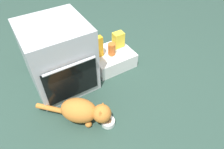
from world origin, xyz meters
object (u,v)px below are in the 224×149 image
object	(u,v)px
oven	(59,57)
snack_bag	(118,40)
pantry_cabinet	(112,58)
sauce_jar	(112,49)
juice_carton	(98,47)
food_bowl	(108,122)
cat	(83,111)

from	to	relation	value
oven	snack_bag	bearing A→B (deg)	3.10
pantry_cabinet	sauce_jar	bearing A→B (deg)	-119.89
juice_carton	food_bowl	bearing A→B (deg)	-113.01
juice_carton	cat	bearing A→B (deg)	-129.69
sauce_jar	juice_carton	bearing A→B (deg)	157.99
cat	juice_carton	size ratio (longest dim) A/B	2.27
food_bowl	juice_carton	distance (m)	0.81
cat	snack_bag	bearing A→B (deg)	82.46
cat	juice_carton	distance (m)	0.73
oven	pantry_cabinet	distance (m)	0.64
oven	food_bowl	world-z (taller)	oven
food_bowl	oven	bearing A→B (deg)	101.05
cat	sauce_jar	size ratio (longest dim) A/B	3.90
oven	food_bowl	distance (m)	0.78
pantry_cabinet	food_bowl	bearing A→B (deg)	-123.49
oven	cat	world-z (taller)	oven
oven	juice_carton	distance (m)	0.44
pantry_cabinet	juice_carton	distance (m)	0.26
pantry_cabinet	sauce_jar	xyz separation A→B (m)	(-0.02, -0.03, 0.16)
sauce_jar	oven	bearing A→B (deg)	174.91
oven	snack_bag	xyz separation A→B (m)	(0.71, 0.04, -0.08)
snack_bag	juice_carton	world-z (taller)	juice_carton
pantry_cabinet	cat	distance (m)	0.80
sauce_jar	snack_bag	bearing A→B (deg)	32.05
oven	sauce_jar	bearing A→B (deg)	-5.09
food_bowl	cat	bearing A→B (deg)	136.18
food_bowl	cat	distance (m)	0.24
pantry_cabinet	juice_carton	bearing A→B (deg)	170.50
pantry_cabinet	cat	xyz separation A→B (m)	(-0.61, -0.52, 0.04)
snack_bag	juice_carton	xyz separation A→B (m)	(-0.28, -0.04, 0.03)
sauce_jar	snack_bag	world-z (taller)	snack_bag
food_bowl	sauce_jar	bearing A→B (deg)	56.36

